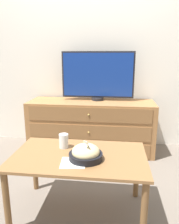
% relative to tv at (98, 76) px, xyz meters
% --- Properties ---
extents(ground_plane, '(12.00, 12.00, 0.00)m').
position_rel_tv_xyz_m(ground_plane, '(-0.13, 0.19, -0.94)').
color(ground_plane, '#70665B').
extents(wall_back, '(12.00, 0.05, 2.60)m').
position_rel_tv_xyz_m(wall_back, '(-0.13, 0.22, 0.36)').
color(wall_back, white).
rests_on(wall_back, ground_plane).
extents(dresser, '(1.54, 0.51, 0.64)m').
position_rel_tv_xyz_m(dresser, '(-0.07, -0.09, -0.63)').
color(dresser, '#9E6B3D').
rests_on(dresser, ground_plane).
extents(tv, '(0.89, 0.15, 0.60)m').
position_rel_tv_xyz_m(tv, '(0.00, 0.00, 0.00)').
color(tv, '#232328').
rests_on(tv, dresser).
extents(coffee_table, '(0.97, 0.59, 0.48)m').
position_rel_tv_xyz_m(coffee_table, '(-0.02, -1.27, -0.53)').
color(coffee_table, olive).
rests_on(coffee_table, ground_plane).
extents(takeout_bowl, '(0.23, 0.23, 0.16)m').
position_rel_tv_xyz_m(takeout_bowl, '(0.03, -1.34, -0.42)').
color(takeout_bowl, black).
rests_on(takeout_bowl, coffee_table).
extents(drink_cup, '(0.07, 0.07, 0.11)m').
position_rel_tv_xyz_m(drink_cup, '(-0.16, -1.16, -0.41)').
color(drink_cup, white).
rests_on(drink_cup, coffee_table).
extents(napkin, '(0.18, 0.18, 0.00)m').
position_rel_tv_xyz_m(napkin, '(-0.04, -1.40, -0.46)').
color(napkin, white).
rests_on(napkin, coffee_table).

